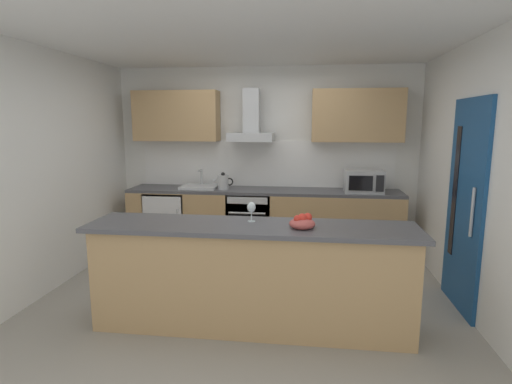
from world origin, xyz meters
name	(u,v)px	position (x,y,z in m)	size (l,w,h in m)	color
ground	(248,294)	(0.00, 0.00, -0.01)	(5.29, 4.49, 0.02)	gray
ceiling	(247,40)	(0.00, 0.00, 2.61)	(5.29, 4.49, 0.02)	white
wall_back	(266,158)	(0.00, 1.81, 1.30)	(5.29, 0.12, 2.60)	white
wall_left	(49,170)	(-2.20, 0.00, 1.30)	(0.12, 4.49, 2.60)	white
wall_right	(474,177)	(2.20, 0.00, 1.30)	(0.12, 4.49, 2.60)	white
backsplash_tile	(265,164)	(0.00, 1.73, 1.23)	(3.64, 0.02, 0.66)	white
counter_back	(263,221)	(0.00, 1.43, 0.45)	(3.77, 0.60, 0.90)	tan
counter_island	(251,276)	(0.14, -0.73, 0.48)	(2.86, 0.64, 0.95)	tan
upper_cabinets	(264,116)	(0.00, 1.58, 1.91)	(3.72, 0.32, 0.70)	tan
side_door	(465,206)	(2.13, -0.05, 1.03)	(0.08, 0.85, 2.05)	navy
oven	(250,220)	(-0.17, 1.40, 0.46)	(0.60, 0.62, 0.80)	slate
refrigerator	(169,220)	(-1.36, 1.40, 0.43)	(0.58, 0.60, 0.85)	white
microwave	(364,181)	(1.35, 1.37, 1.05)	(0.50, 0.38, 0.30)	#B7BABC
sink	(200,186)	(-0.90, 1.41, 0.93)	(0.50, 0.40, 0.26)	silver
kettle	(223,182)	(-0.55, 1.37, 1.01)	(0.29, 0.15, 0.24)	#B7BABC
range_hood	(251,125)	(-0.17, 1.53, 1.79)	(0.62, 0.45, 0.72)	#B7BABC
wine_glass	(251,208)	(0.12, -0.61, 1.07)	(0.08, 0.08, 0.18)	silver
fruit_bowl	(302,223)	(0.58, -0.78, 0.99)	(0.22, 0.22, 0.13)	#B24C47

